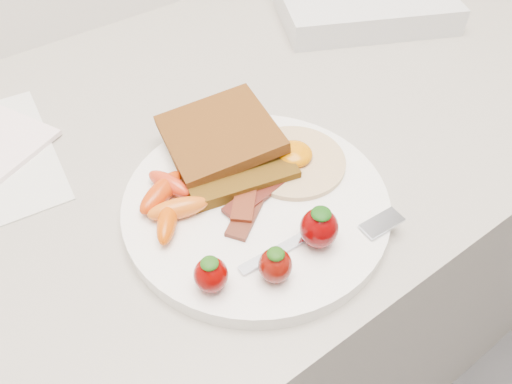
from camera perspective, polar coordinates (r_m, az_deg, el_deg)
counter at (r=0.96m, az=-3.84°, el=-13.74°), size 2.00×0.60×0.90m
plate at (r=0.51m, az=0.00°, el=-1.44°), size 0.27×0.27×0.02m
toast_lower at (r=0.54m, az=-3.01°, el=4.07°), size 0.14×0.14×0.01m
toast_upper at (r=0.54m, az=-4.18°, el=6.66°), size 0.14×0.14×0.03m
fried_egg at (r=0.54m, az=4.35°, el=3.75°), size 0.14×0.14×0.02m
bacon_strips at (r=0.50m, az=-0.50°, el=-0.46°), size 0.10×0.09×0.01m
baby_carrots at (r=0.50m, az=-9.96°, el=-1.01°), size 0.07×0.10×0.02m
strawberries at (r=0.44m, az=2.65°, el=-6.59°), size 0.14×0.05×0.04m
fork at (r=0.48m, az=8.64°, el=-4.87°), size 0.16×0.05×0.00m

